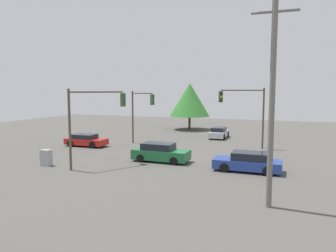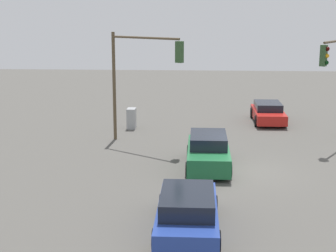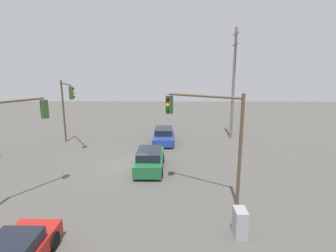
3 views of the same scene
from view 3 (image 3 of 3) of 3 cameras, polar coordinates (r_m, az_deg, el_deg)
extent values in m
plane|color=#54514C|center=(20.02, -8.27, -8.63)|extent=(80.00, 80.00, 0.00)
cube|color=#1E6638|center=(19.15, -3.99, -7.68)|extent=(4.63, 1.87, 0.79)
cube|color=black|center=(18.71, -4.08, -5.99)|extent=(2.54, 1.65, 0.55)
cylinder|color=black|center=(20.66, -6.13, -6.93)|extent=(0.65, 0.22, 0.65)
cylinder|color=black|center=(20.53, -1.15, -6.99)|extent=(0.65, 0.22, 0.65)
cylinder|color=black|center=(18.01, -7.23, -9.93)|extent=(0.65, 0.22, 0.65)
cylinder|color=black|center=(17.85, -1.48, -10.04)|extent=(0.65, 0.22, 0.65)
cube|color=#233D93|center=(25.83, -0.94, -2.48)|extent=(4.76, 1.93, 0.67)
cube|color=black|center=(25.91, -0.93, -1.05)|extent=(2.62, 1.70, 0.55)
cylinder|color=black|center=(24.44, 1.10, -3.79)|extent=(0.66, 0.22, 0.66)
cylinder|color=black|center=(24.50, -3.19, -3.77)|extent=(0.66, 0.22, 0.66)
cylinder|color=black|center=(27.29, 1.08, -2.07)|extent=(0.66, 0.22, 0.66)
cylinder|color=black|center=(27.35, -2.76, -2.06)|extent=(0.66, 0.22, 0.66)
cube|color=black|center=(11.28, -31.77, -22.29)|extent=(2.38, 1.61, 0.46)
cylinder|color=black|center=(13.15, -30.99, -20.54)|extent=(0.71, 0.22, 0.71)
cylinder|color=black|center=(12.38, -23.62, -21.89)|extent=(0.71, 0.22, 0.71)
cylinder|color=brown|center=(14.00, 15.43, -5.36)|extent=(0.18, 0.18, 5.93)
cylinder|color=brown|center=(14.26, 7.68, 6.46)|extent=(2.46, 3.73, 0.12)
cube|color=#2D4C28|center=(15.41, 0.30, 4.66)|extent=(0.42, 0.44, 1.05)
sphere|color=#360503|center=(15.22, -0.06, 5.84)|extent=(0.22, 0.22, 0.22)
sphere|color=orange|center=(15.26, -0.06, 4.59)|extent=(0.22, 0.22, 0.22)
sphere|color=black|center=(15.31, -0.06, 3.34)|extent=(0.22, 0.22, 0.22)
cylinder|color=brown|center=(27.63, -21.78, 2.94)|extent=(0.18, 0.18, 6.06)
cylinder|color=brown|center=(25.16, -21.43, 8.52)|extent=(3.85, 2.45, 0.12)
cube|color=#2D4C28|center=(23.01, -20.35, 6.76)|extent=(0.44, 0.42, 1.05)
sphere|color=#360503|center=(23.02, -19.99, 7.63)|extent=(0.22, 0.22, 0.22)
sphere|color=orange|center=(23.05, -19.93, 6.80)|extent=(0.22, 0.22, 0.22)
sphere|color=black|center=(23.08, -19.86, 5.97)|extent=(0.22, 0.22, 0.22)
cylinder|color=brown|center=(15.55, -31.54, 4.53)|extent=(3.32, 2.17, 0.12)
cube|color=#2D4C28|center=(16.53, -25.29, 3.34)|extent=(0.44, 0.42, 1.05)
sphere|color=#360503|center=(16.64, -25.71, 4.52)|extent=(0.22, 0.22, 0.22)
sphere|color=orange|center=(16.68, -25.60, 3.38)|extent=(0.22, 0.22, 0.22)
sphere|color=black|center=(16.73, -25.50, 2.24)|extent=(0.22, 0.22, 0.22)
cylinder|color=slate|center=(27.67, 14.06, 8.70)|extent=(0.28, 0.28, 11.08)
cylinder|color=slate|center=(27.83, 14.61, 18.90)|extent=(2.20, 0.12, 0.12)
cylinder|color=slate|center=(27.73, 14.50, 16.85)|extent=(2.20, 0.12, 0.12)
cube|color=#9EA0A3|center=(12.43, 15.39, -19.65)|extent=(0.81, 0.51, 1.24)
camera|label=1|loc=(36.04, 40.58, 7.34)|focal=35.00mm
camera|label=2|loc=(40.70, -0.71, 12.20)|focal=55.00mm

